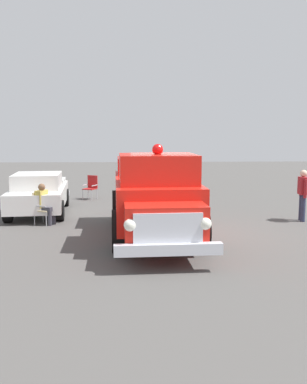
% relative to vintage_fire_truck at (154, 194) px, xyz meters
% --- Properties ---
extents(ground_plane, '(60.00, 60.00, 0.00)m').
position_rel_vintage_fire_truck_xyz_m(ground_plane, '(0.62, 0.54, -1.20)').
color(ground_plane, '#514F4C').
extents(vintage_fire_truck, '(2.52, 6.03, 2.59)m').
position_rel_vintage_fire_truck_xyz_m(vintage_fire_truck, '(0.00, 0.00, 0.00)').
color(vintage_fire_truck, black).
rests_on(vintage_fire_truck, ground).
extents(classic_hot_rod, '(2.26, 4.51, 1.46)m').
position_rel_vintage_fire_truck_xyz_m(classic_hot_rod, '(-3.93, 3.71, -0.45)').
color(classic_hot_rod, black).
rests_on(classic_hot_rod, ground).
extents(lawn_chair_near_truck, '(0.66, 0.65, 1.02)m').
position_rel_vintage_fire_truck_xyz_m(lawn_chair_near_truck, '(-3.48, 1.82, -0.61)').
color(lawn_chair_near_truck, '#B7BABF').
rests_on(lawn_chair_near_truck, ground).
extents(lawn_chair_by_car, '(0.66, 0.66, 1.02)m').
position_rel_vintage_fire_truck_xyz_m(lawn_chair_by_car, '(-2.39, 6.96, -0.61)').
color(lawn_chair_by_car, '#B7BABF').
rests_on(lawn_chair_by_car, ground).
extents(lawn_chair_spare, '(0.58, 0.57, 1.02)m').
position_rel_vintage_fire_truck_xyz_m(lawn_chair_spare, '(0.85, 3.99, -0.61)').
color(lawn_chair_spare, '#B7BABF').
rests_on(lawn_chair_spare, ground).
extents(spectator_seated, '(0.64, 0.56, 1.29)m').
position_rel_vintage_fire_truck_xyz_m(spectator_seated, '(-3.36, 1.77, -0.50)').
color(spectator_seated, '#383842').
rests_on(spectator_seated, ground).
extents(spectator_standing, '(0.31, 0.65, 1.68)m').
position_rel_vintage_fire_truck_xyz_m(spectator_standing, '(4.93, 1.89, -0.23)').
color(spectator_standing, '#2D334C').
rests_on(spectator_standing, ground).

